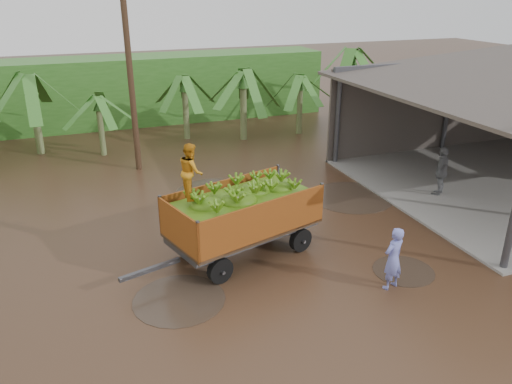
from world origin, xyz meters
The scene contains 7 objects.
ground centered at (0.00, 0.00, 0.00)m, with size 100.00×100.00×0.00m, color black.
hedge_north centered at (-2.00, 16.00, 1.80)m, with size 22.00×3.00×3.60m, color #2D661E.
banana_trailer centered at (-1.05, -0.40, 1.28)m, with size 5.88×3.14×3.43m.
man_blue centered at (1.90, -3.38, 0.84)m, with size 0.61×0.40×1.68m, color #6F76CB.
man_grey centered at (7.07, 1.13, 0.93)m, with size 1.09×0.46×1.87m, color slate.
utility_pole centered at (-2.80, 7.91, 3.91)m, with size 1.20×0.24×7.71m.
banana_plants centered at (-5.11, 6.29, 1.82)m, with size 24.50×20.47×4.21m.
Camera 1 is at (-5.09, -12.35, 7.11)m, focal length 35.00 mm.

